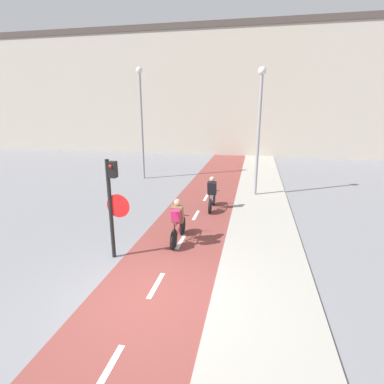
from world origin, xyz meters
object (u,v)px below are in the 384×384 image
at_px(cyclist_near, 178,222).
at_px(traffic_light_pole, 113,198).
at_px(street_lamp_far, 141,112).
at_px(cyclist_far, 212,195).
at_px(street_lamp_sidewalk, 259,119).

bearing_deg(cyclist_near, traffic_light_pole, -137.86).
bearing_deg(street_lamp_far, cyclist_near, -62.68).
height_order(traffic_light_pole, street_lamp_far, street_lamp_far).
bearing_deg(cyclist_far, street_lamp_far, 134.96).
bearing_deg(cyclist_far, traffic_light_pole, -113.87).
distance_m(traffic_light_pole, cyclist_far, 5.28).
height_order(street_lamp_far, cyclist_far, street_lamp_far).
xyz_separation_m(cyclist_near, cyclist_far, (0.61, 3.38, -0.04)).
distance_m(traffic_light_pole, street_lamp_far, 10.23).
distance_m(street_lamp_far, street_lamp_sidewalk, 7.06).
bearing_deg(street_lamp_far, cyclist_far, -45.04).
bearing_deg(street_lamp_sidewalk, cyclist_far, -124.86).
relative_size(traffic_light_pole, cyclist_far, 1.70).
xyz_separation_m(traffic_light_pole, street_lamp_sidewalk, (3.86, 7.27, 1.90)).
relative_size(traffic_light_pole, street_lamp_sidewalk, 0.48).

